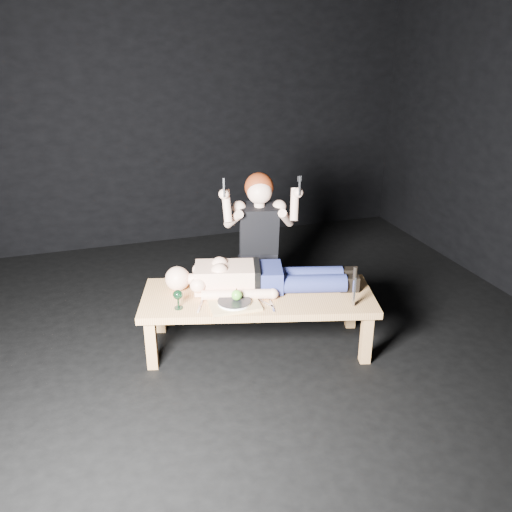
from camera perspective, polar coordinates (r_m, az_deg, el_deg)
The scene contains 13 objects.
ground at distance 4.39m, azimuth 0.51°, elevation -9.00°, with size 5.00×5.00×0.00m, color black.
back_wall at distance 6.20m, azimuth -6.95°, elevation 15.14°, with size 5.00×5.00×0.00m, color black.
table at distance 4.22m, azimuth 0.21°, elevation -6.84°, with size 1.76×0.66×0.45m, color tan.
lying_man at distance 4.16m, azimuth 0.83°, elevation -1.94°, with size 1.63×0.50×0.24m, color beige, non-canonical shape.
kneeling_woman at distance 4.58m, azimuth 0.22°, elevation 1.58°, with size 0.70×0.78×1.31m, color black, non-canonical shape.
serving_tray at distance 3.95m, azimuth -2.31°, elevation -5.16°, with size 0.36×0.26×0.02m, color tan.
plate at distance 3.94m, azimuth -2.32°, elevation -4.90°, with size 0.24×0.24×0.02m, color white.
apple at distance 3.93m, azimuth -2.06°, elevation -4.15°, with size 0.08×0.08×0.08m, color #459324.
goblet at distance 3.92m, azimuth -8.25°, elevation -4.57°, with size 0.07×0.07×0.15m, color black, non-canonical shape.
fork_flat at distance 3.96m, azimuth -5.93°, elevation -5.33°, with size 0.02×0.19×0.01m, color #B2B2B7.
knife_flat at distance 3.95m, azimuth 1.70°, elevation -5.30°, with size 0.02×0.19×0.01m, color #B2B2B7.
spoon_flat at distance 3.99m, azimuth 0.94°, elevation -4.97°, with size 0.02×0.19×0.01m, color #B2B2B7.
carving_knife at distance 3.95m, azimuth 10.37°, elevation -3.21°, with size 0.04×0.04×0.31m, color #B2B2B7, non-canonical shape.
Camera 1 is at (-1.17, -3.54, 2.31)m, focal length 37.76 mm.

